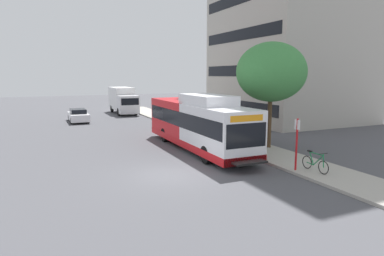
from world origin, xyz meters
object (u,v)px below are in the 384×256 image
object	(u,v)px
bicycle_parked	(315,163)
street_tree_near_stop	(271,72)
bus_stop_sign_pole	(297,140)
box_truck_background	(123,100)
transit_bus	(198,124)
parked_car_far_lane	(78,115)

from	to	relation	value
bicycle_parked	street_tree_near_stop	size ratio (longest dim) A/B	0.26
bus_stop_sign_pole	bicycle_parked	bearing A→B (deg)	-39.57
bicycle_parked	street_tree_near_stop	distance (m)	7.29
bicycle_parked	street_tree_near_stop	world-z (taller)	street_tree_near_stop
bus_stop_sign_pole	box_truck_background	world-z (taller)	box_truck_background
transit_bus	bicycle_parked	distance (m)	8.12
bicycle_parked	parked_car_far_lane	xyz separation A→B (m)	(-8.56, 24.56, 0.10)
transit_bus	bus_stop_sign_pole	bearing A→B (deg)	-72.76
bus_stop_sign_pole	box_truck_background	bearing A→B (deg)	93.59
bus_stop_sign_pole	street_tree_near_stop	bearing A→B (deg)	67.24
street_tree_near_stop	box_truck_background	xyz separation A→B (m)	(-3.96, 24.64, -3.28)
transit_bus	street_tree_near_stop	world-z (taller)	street_tree_near_stop
street_tree_near_stop	parked_car_far_lane	world-z (taller)	street_tree_near_stop
bus_stop_sign_pole	box_truck_background	xyz separation A→B (m)	(-1.86, 29.65, 0.09)
transit_bus	street_tree_near_stop	size ratio (longest dim) A/B	1.81
transit_bus	bicycle_parked	xyz separation A→B (m)	(2.86, -7.51, -1.14)
bus_stop_sign_pole	street_tree_near_stop	xyz separation A→B (m)	(2.10, 5.01, 3.37)
bicycle_parked	parked_car_far_lane	distance (m)	26.01
street_tree_near_stop	parked_car_far_lane	distance (m)	21.86
box_truck_background	bicycle_parked	bearing A→B (deg)	-85.15
street_tree_near_stop	bicycle_parked	bearing A→B (deg)	-103.99
street_tree_near_stop	parked_car_far_lane	bearing A→B (deg)	117.70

